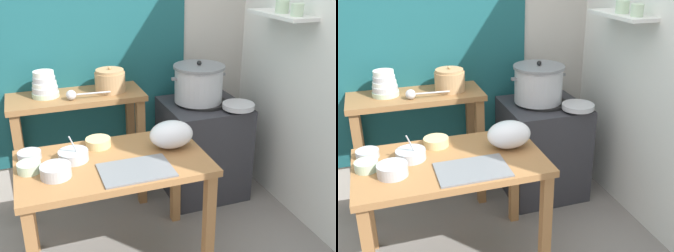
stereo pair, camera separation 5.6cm
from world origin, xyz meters
TOP-DOWN VIEW (x-y plane):
  - wall_back at (0.08, 1.10)m, footprint 4.40×0.12m
  - wall_right at (1.40, 0.20)m, footprint 0.30×3.20m
  - prep_table at (-0.02, 0.09)m, footprint 1.10×0.66m
  - back_shelf_table at (-0.11, 0.83)m, footprint 0.96×0.40m
  - stove_block at (0.84, 0.70)m, footprint 0.60×0.61m
  - steamer_pot at (0.80, 0.72)m, footprint 0.44×0.39m
  - clay_pot at (0.14, 0.83)m, footprint 0.22×0.22m
  - bowl_stack_enamel at (-0.31, 0.86)m, footprint 0.19×0.19m
  - ladle at (-0.14, 0.73)m, footprint 0.30×0.07m
  - serving_tray at (0.07, -0.08)m, footprint 0.40×0.28m
  - plastic_bag at (0.36, 0.14)m, footprint 0.27×0.21m
  - wide_pan at (1.02, 0.48)m, footprint 0.24×0.24m
  - prep_bowl_0 at (-0.35, 0.01)m, footprint 0.17×0.17m
  - prep_bowl_1 at (-0.23, 0.17)m, footprint 0.17×0.17m
  - prep_bowl_2 at (-0.47, 0.28)m, footprint 0.14×0.14m
  - prep_bowl_3 at (-0.48, 0.11)m, footprint 0.13×0.13m
  - prep_bowl_4 at (-0.06, 0.31)m, footprint 0.16×0.16m

SIDE VIEW (x-z plane):
  - stove_block at x=0.84m, z-range -0.01..0.77m
  - prep_table at x=-0.02m, z-range 0.25..0.97m
  - back_shelf_table at x=-0.11m, z-range 0.23..1.13m
  - serving_tray at x=0.07m, z-range 0.72..0.73m
  - prep_bowl_2 at x=-0.47m, z-range 0.72..0.77m
  - prep_bowl_4 at x=-0.06m, z-range 0.72..0.78m
  - prep_bowl_3 at x=-0.48m, z-range 0.72..0.78m
  - prep_bowl_1 at x=-0.23m, z-range 0.67..0.84m
  - prep_bowl_0 at x=-0.35m, z-range 0.72..0.79m
  - wide_pan at x=1.02m, z-range 0.78..0.82m
  - plastic_bag at x=0.36m, z-range 0.72..0.89m
  - steamer_pot at x=0.80m, z-range 0.76..1.08m
  - ladle at x=-0.14m, z-range 0.90..0.97m
  - clay_pot at x=0.14m, z-range 0.89..1.07m
  - bowl_stack_enamel at x=-0.31m, z-range 0.89..1.07m
  - wall_right at x=1.40m, z-range 0.00..2.60m
  - wall_back at x=0.08m, z-range 0.00..2.60m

